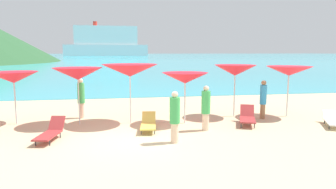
{
  "coord_description": "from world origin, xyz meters",
  "views": [
    {
      "loc": [
        -0.62,
        -10.0,
        2.91
      ],
      "look_at": [
        1.37,
        1.88,
        1.2
      ],
      "focal_mm": 32.3,
      "sensor_mm": 36.0,
      "label": 1
    }
  ],
  "objects_px": {
    "umbrella_3": "(130,70)",
    "beachgoer_2": "(206,107)",
    "umbrella_5": "(235,70)",
    "lounge_chair_0": "(148,123)",
    "umbrella_4": "(185,78)",
    "umbrella_1": "(14,78)",
    "umbrella_2": "(78,74)",
    "beachgoer_0": "(263,98)",
    "lounge_chair_2": "(51,132)",
    "lounge_chair_4": "(332,120)",
    "lounge_chair_3": "(247,117)",
    "beachgoer_3": "(175,116)",
    "cruise_ship": "(106,43)",
    "umbrella_6": "(289,71)",
    "beachgoer_4": "(81,97)"
  },
  "relations": [
    {
      "from": "umbrella_4",
      "to": "beachgoer_3",
      "type": "xyz_separation_m",
      "value": [
        -0.91,
        -2.58,
        -0.97
      ]
    },
    {
      "from": "umbrella_5",
      "to": "umbrella_4",
      "type": "bearing_deg",
      "value": -159.57
    },
    {
      "from": "lounge_chair_2",
      "to": "lounge_chair_4",
      "type": "distance_m",
      "value": 10.57
    },
    {
      "from": "umbrella_1",
      "to": "beachgoer_2",
      "type": "bearing_deg",
      "value": -17.21
    },
    {
      "from": "beachgoer_2",
      "to": "lounge_chair_4",
      "type": "bearing_deg",
      "value": 151.03
    },
    {
      "from": "umbrella_2",
      "to": "lounge_chair_2",
      "type": "bearing_deg",
      "value": -108.0
    },
    {
      "from": "beachgoer_0",
      "to": "beachgoer_2",
      "type": "height_order",
      "value": "beachgoer_0"
    },
    {
      "from": "umbrella_4",
      "to": "beachgoer_2",
      "type": "bearing_deg",
      "value": -67.78
    },
    {
      "from": "lounge_chair_0",
      "to": "beachgoer_2",
      "type": "xyz_separation_m",
      "value": [
        2.1,
        -0.37,
        0.63
      ]
    },
    {
      "from": "beachgoer_4",
      "to": "lounge_chair_2",
      "type": "bearing_deg",
      "value": 148.42
    },
    {
      "from": "lounge_chair_0",
      "to": "beachgoer_3",
      "type": "bearing_deg",
      "value": -60.54
    },
    {
      "from": "lounge_chair_0",
      "to": "beachgoer_3",
      "type": "relative_size",
      "value": 0.97
    },
    {
      "from": "umbrella_6",
      "to": "cruise_ship",
      "type": "height_order",
      "value": "cruise_ship"
    },
    {
      "from": "beachgoer_2",
      "to": "umbrella_2",
      "type": "bearing_deg",
      "value": -47.32
    },
    {
      "from": "cruise_ship",
      "to": "beachgoer_2",
      "type": "bearing_deg",
      "value": -90.21
    },
    {
      "from": "umbrella_5",
      "to": "lounge_chair_0",
      "type": "height_order",
      "value": "umbrella_5"
    },
    {
      "from": "beachgoer_0",
      "to": "beachgoer_4",
      "type": "relative_size",
      "value": 0.96
    },
    {
      "from": "beachgoer_2",
      "to": "beachgoer_0",
      "type": "bearing_deg",
      "value": 179.36
    },
    {
      "from": "umbrella_6",
      "to": "lounge_chair_3",
      "type": "relative_size",
      "value": 1.37
    },
    {
      "from": "umbrella_3",
      "to": "beachgoer_2",
      "type": "height_order",
      "value": "umbrella_3"
    },
    {
      "from": "umbrella_5",
      "to": "umbrella_6",
      "type": "bearing_deg",
      "value": -9.5
    },
    {
      "from": "lounge_chair_3",
      "to": "beachgoer_3",
      "type": "distance_m",
      "value": 3.91
    },
    {
      "from": "lounge_chair_4",
      "to": "umbrella_5",
      "type": "bearing_deg",
      "value": 169.91
    },
    {
      "from": "lounge_chair_2",
      "to": "beachgoer_2",
      "type": "distance_m",
      "value": 5.48
    },
    {
      "from": "umbrella_4",
      "to": "cruise_ship",
      "type": "distance_m",
      "value": 213.07
    },
    {
      "from": "umbrella_2",
      "to": "umbrella_5",
      "type": "xyz_separation_m",
      "value": [
        6.73,
        0.42,
        0.04
      ]
    },
    {
      "from": "beachgoer_3",
      "to": "beachgoer_2",
      "type": "bearing_deg",
      "value": 163.92
    },
    {
      "from": "umbrella_4",
      "to": "umbrella_5",
      "type": "xyz_separation_m",
      "value": [
        2.49,
        0.93,
        0.23
      ]
    },
    {
      "from": "umbrella_4",
      "to": "beachgoer_2",
      "type": "relative_size",
      "value": 1.24
    },
    {
      "from": "umbrella_5",
      "to": "beachgoer_3",
      "type": "distance_m",
      "value": 5.03
    },
    {
      "from": "lounge_chair_3",
      "to": "beachgoer_3",
      "type": "xyz_separation_m",
      "value": [
        -3.35,
        -1.94,
        0.57
      ]
    },
    {
      "from": "beachgoer_2",
      "to": "beachgoer_4",
      "type": "bearing_deg",
      "value": -58.53
    },
    {
      "from": "lounge_chair_3",
      "to": "beachgoer_0",
      "type": "height_order",
      "value": "beachgoer_0"
    },
    {
      "from": "umbrella_4",
      "to": "lounge_chair_3",
      "type": "height_order",
      "value": "umbrella_4"
    },
    {
      "from": "umbrella_6",
      "to": "lounge_chair_3",
      "type": "distance_m",
      "value": 3.21
    },
    {
      "from": "umbrella_5",
      "to": "cruise_ship",
      "type": "height_order",
      "value": "cruise_ship"
    },
    {
      "from": "lounge_chair_4",
      "to": "cruise_ship",
      "type": "relative_size",
      "value": 0.03
    },
    {
      "from": "umbrella_3",
      "to": "umbrella_5",
      "type": "height_order",
      "value": "umbrella_3"
    },
    {
      "from": "umbrella_1",
      "to": "lounge_chair_4",
      "type": "relative_size",
      "value": 1.24
    },
    {
      "from": "umbrella_1",
      "to": "umbrella_4",
      "type": "distance_m",
      "value": 6.85
    },
    {
      "from": "umbrella_5",
      "to": "umbrella_6",
      "type": "relative_size",
      "value": 1.03
    },
    {
      "from": "lounge_chair_4",
      "to": "umbrella_1",
      "type": "bearing_deg",
      "value": -164.35
    },
    {
      "from": "umbrella_1",
      "to": "umbrella_6",
      "type": "xyz_separation_m",
      "value": [
        11.64,
        -0.47,
        0.16
      ]
    },
    {
      "from": "lounge_chair_2",
      "to": "beachgoer_2",
      "type": "relative_size",
      "value": 1.0
    },
    {
      "from": "lounge_chair_3",
      "to": "umbrella_2",
      "type": "bearing_deg",
      "value": -167.44
    },
    {
      "from": "beachgoer_4",
      "to": "cruise_ship",
      "type": "relative_size",
      "value": 0.03
    },
    {
      "from": "umbrella_1",
      "to": "umbrella_2",
      "type": "xyz_separation_m",
      "value": [
        2.54,
        -0.49,
        0.15
      ]
    },
    {
      "from": "lounge_chair_4",
      "to": "beachgoer_3",
      "type": "height_order",
      "value": "beachgoer_3"
    },
    {
      "from": "lounge_chair_4",
      "to": "beachgoer_2",
      "type": "xyz_separation_m",
      "value": [
        -5.14,
        0.18,
        0.65
      ]
    },
    {
      "from": "umbrella_4",
      "to": "beachgoer_3",
      "type": "distance_m",
      "value": 2.9
    }
  ]
}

